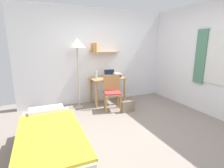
# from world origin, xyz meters

# --- Properties ---
(ground_plane) EXTENTS (5.28, 5.28, 0.00)m
(ground_plane) POSITION_xyz_m (0.00, 0.00, 0.00)
(ground_plane) COLOR gray
(wall_back) EXTENTS (4.40, 0.27, 2.60)m
(wall_back) POSITION_xyz_m (-0.00, 2.02, 1.30)
(wall_back) COLOR white
(wall_back) RESTS_ON ground_plane
(wall_right) EXTENTS (0.10, 4.40, 2.60)m
(wall_right) POSITION_xyz_m (2.02, -0.00, 1.30)
(wall_right) COLOR white
(wall_right) RESTS_ON ground_plane
(bed) EXTENTS (0.85, 1.85, 0.54)m
(bed) POSITION_xyz_m (-1.55, -0.24, 0.24)
(bed) COLOR #B2844C
(bed) RESTS_ON ground_plane
(desk) EXTENTS (0.92, 0.54, 0.74)m
(desk) POSITION_xyz_m (0.12, 1.70, 0.58)
(desk) COLOR #B2844C
(desk) RESTS_ON ground_plane
(desk_chair) EXTENTS (0.51, 0.47, 0.88)m
(desk_chair) POSITION_xyz_m (0.04, 1.21, 0.49)
(desk_chair) COLOR #B2844C
(desk_chair) RESTS_ON ground_plane
(standing_lamp) EXTENTS (0.41, 0.41, 1.78)m
(standing_lamp) POSITION_xyz_m (-0.70, 1.67, 1.58)
(standing_lamp) COLOR #B2A893
(standing_lamp) RESTS_ON ground_plane
(laptop) EXTENTS (0.30, 0.22, 0.21)m
(laptop) POSITION_xyz_m (0.22, 1.76, 0.79)
(laptop) COLOR black
(laptop) RESTS_ON desk
(water_bottle) EXTENTS (0.06, 0.06, 0.20)m
(water_bottle) POSITION_xyz_m (-0.19, 1.74, 0.84)
(water_bottle) COLOR silver
(water_bottle) RESTS_ON desk
(book_stack) EXTENTS (0.19, 0.24, 0.12)m
(book_stack) POSITION_xyz_m (0.39, 1.65, 0.79)
(book_stack) COLOR #3384C6
(book_stack) RESTS_ON desk
(handbag) EXTENTS (0.33, 0.11, 0.44)m
(handbag) POSITION_xyz_m (0.35, 0.90, 0.15)
(handbag) COLOR gray
(handbag) RESTS_ON ground_plane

